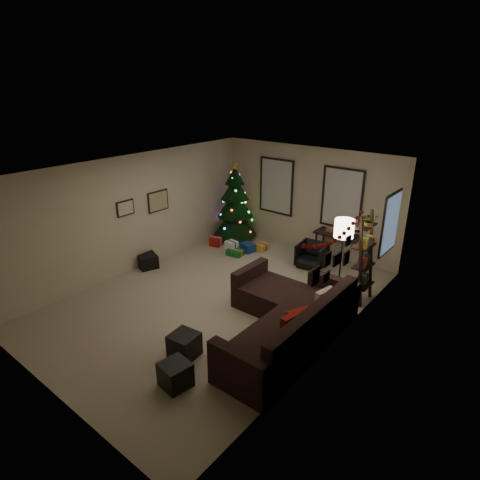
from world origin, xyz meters
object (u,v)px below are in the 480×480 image
object	(u,v)px
christmas_tree	(235,207)
desk_chair	(312,255)
sofa	(287,321)
bookshelf	(365,260)
desk	(343,238)

from	to	relation	value
christmas_tree	desk_chair	xyz separation A→B (m)	(2.65, -0.32, -0.62)
christmas_tree	sofa	bearing A→B (deg)	-39.66
desk_chair	bookshelf	xyz separation A→B (m)	(1.58, -0.77, 0.60)
bookshelf	desk	bearing A→B (deg)	128.31
christmas_tree	desk	bearing A→B (deg)	6.01
christmas_tree	desk	size ratio (longest dim) A/B	1.63
sofa	desk_chair	distance (m)	2.97
bookshelf	christmas_tree	bearing A→B (deg)	165.46
christmas_tree	desk	xyz separation A→B (m)	(3.10, 0.33, -0.27)
desk_chair	bookshelf	world-z (taller)	bookshelf
christmas_tree	sofa	world-z (taller)	christmas_tree
desk	bookshelf	xyz separation A→B (m)	(1.12, -1.42, 0.25)
desk	desk_chair	bearing A→B (deg)	-124.90
sofa	bookshelf	bearing A→B (deg)	75.99
christmas_tree	bookshelf	distance (m)	4.36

